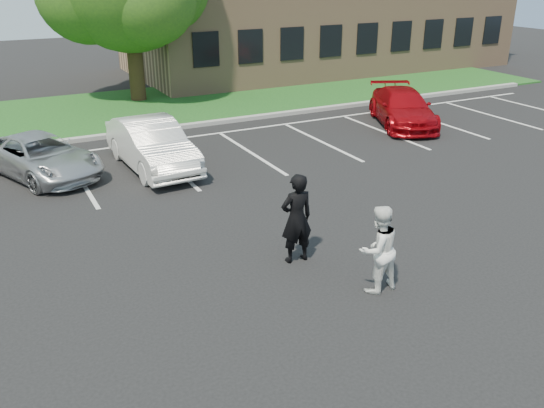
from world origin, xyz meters
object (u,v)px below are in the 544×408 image
object	(u,v)px
man_white_shirt	(378,249)
car_red_compact	(403,108)
man_black_suit	(297,218)
car_silver_minivan	(41,156)
car_white_sedan	(152,145)

from	to	relation	value
man_white_shirt	car_red_compact	size ratio (longest dim) A/B	0.37
man_black_suit	man_white_shirt	distance (m)	1.93
man_white_shirt	car_silver_minivan	bearing A→B (deg)	-66.79
man_white_shirt	car_white_sedan	bearing A→B (deg)	-82.16
man_black_suit	car_red_compact	bearing A→B (deg)	-138.06
man_white_shirt	car_red_compact	xyz separation A→B (m)	(8.48, 9.65, -0.20)
man_black_suit	car_white_sedan	bearing A→B (deg)	-80.98
man_black_suit	car_red_compact	size ratio (longest dim) A/B	0.42
man_black_suit	car_white_sedan	world-z (taller)	man_black_suit
man_white_shirt	car_silver_minivan	xyz separation A→B (m)	(-4.89, 9.90, -0.27)
man_black_suit	car_red_compact	xyz separation A→B (m)	(9.27, 7.89, -0.30)
man_black_suit	car_white_sedan	size ratio (longest dim) A/B	0.43
man_black_suit	car_silver_minivan	size ratio (longest dim) A/B	0.45
car_white_sedan	car_red_compact	xyz separation A→B (m)	(10.23, 0.59, -0.07)
man_black_suit	car_white_sedan	distance (m)	7.36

